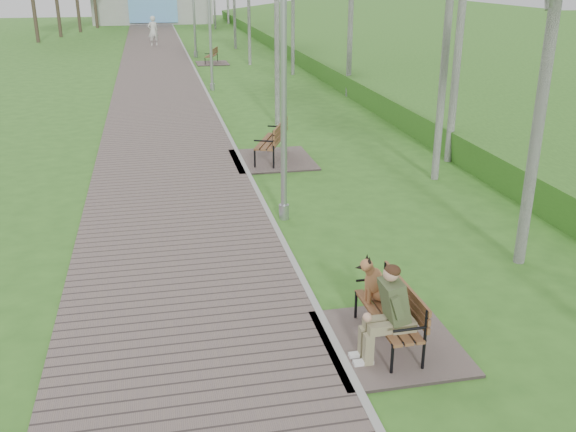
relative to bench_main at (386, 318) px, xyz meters
name	(u,v)px	position (x,y,z in m)	size (l,w,h in m)	color
ground	(296,269)	(-0.60, 2.39, -0.40)	(120.00, 120.00, 0.00)	#366A23
walkway	(157,72)	(-2.35, 23.89, -0.38)	(3.50, 67.00, 0.04)	#695955
kerb	(196,70)	(-0.60, 23.89, -0.38)	(0.10, 67.00, 0.05)	#999993
embankment	(450,68)	(11.40, 22.39, -0.40)	(14.00, 70.00, 1.60)	#4E902F
bench_main	(386,318)	(0.00, 0.00, 0.00)	(1.66, 1.85, 1.45)	#695955
bench_second	(271,152)	(0.13, 8.49, -0.18)	(1.93, 2.15, 1.19)	#695955
bench_third	(212,60)	(0.37, 26.16, -0.23)	(1.57, 1.74, 0.96)	#695955
lamp_post_near	(284,97)	(-0.35, 4.56, 1.90)	(0.19, 0.19, 4.93)	#9DA0A5
lamp_post_second	(210,32)	(-0.32, 18.61, 1.81)	(0.18, 0.18, 4.73)	#9DA0A5
lamp_post_third	(194,5)	(-0.21, 28.80, 2.25)	(0.22, 0.22, 5.68)	#9DA0A5
pedestrian_near	(153,31)	(-2.34, 34.80, 0.48)	(0.65, 0.42, 1.78)	silver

